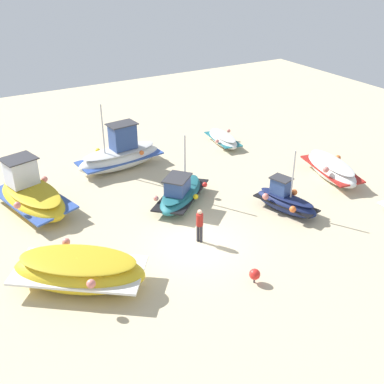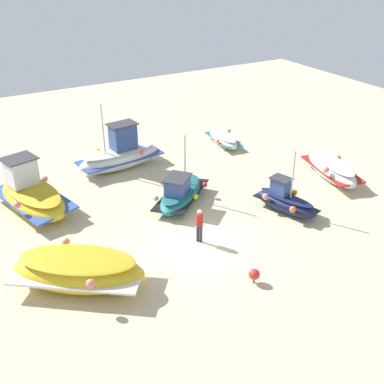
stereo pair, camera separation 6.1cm
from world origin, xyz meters
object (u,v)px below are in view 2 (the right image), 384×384
Objects in this scene: fishing_boat_1 at (79,270)px; person_walking at (199,223)px; fishing_boat_4 at (285,201)px; fishing_boat_3 at (223,139)px; fishing_boat_0 at (31,195)px; fishing_boat_8 at (181,193)px; mooring_buoy_1 at (254,274)px; fishing_boat_2 at (121,155)px; fishing_boat_5 at (332,169)px.

person_walking is at bearing -139.82° from fishing_boat_1.
fishing_boat_1 is 1.54× the size of fishing_boat_4.
fishing_boat_4 is at bearing 172.50° from fishing_boat_3.
fishing_boat_4 is at bearing -135.67° from fishing_boat_0.
fishing_boat_8 reaches higher than mooring_buoy_1.
fishing_boat_8 is at bearing -94.93° from mooring_buoy_1.
fishing_boat_2 is 13.00m from mooring_buoy_1.
fishing_boat_4 is at bearing 100.82° from fishing_boat_8.
fishing_boat_2 is 5.81m from fishing_boat_8.
fishing_boat_0 is 1.31× the size of fishing_boat_8.
mooring_buoy_1 is (7.11, 13.05, 0.02)m from fishing_boat_3.
fishing_boat_0 is at bearing -65.88° from fishing_boat_8.
fishing_boat_1 is at bearing -32.03° from person_walking.
fishing_boat_8 reaches higher than fishing_boat_5.
fishing_boat_8 reaches higher than person_walking.
person_walking reaches higher than fishing_boat_1.
fishing_boat_0 is at bearing -163.96° from fishing_boat_2.
fishing_boat_0 is 8.87× the size of mooring_buoy_1.
fishing_boat_4 is 6.19m from mooring_buoy_1.
fishing_boat_4 reaches higher than person_walking.
fishing_boat_1 is at bearing 76.00° from fishing_boat_4.
fishing_boat_5 is (-15.77, -2.18, -0.15)m from fishing_boat_1.
fishing_boat_1 is 11.21m from fishing_boat_2.
fishing_boat_8 is at bearing 138.19° from fishing_boat_3.
fishing_boat_8 is (-6.86, 3.31, -0.22)m from fishing_boat_0.
fishing_boat_1 is 1.02× the size of fishing_boat_2.
person_walking is at bearing 75.53° from fishing_boat_4.
fishing_boat_8 is (-0.99, 5.71, -0.27)m from fishing_boat_2.
fishing_boat_0 is at bearing 106.96° from fishing_boat_3.
fishing_boat_5 is at bearing -122.04° from fishing_boat_0.
fishing_boat_2 is 8.59× the size of mooring_buoy_1.
fishing_boat_4 is 0.77× the size of fishing_boat_5.
fishing_boat_5 is at bearing 128.96° from fishing_boat_8.
fishing_boat_4 is at bearing 147.07° from person_walking.
person_walking is (1.00, 3.60, 0.38)m from fishing_boat_8.
fishing_boat_8 is (9.02, -1.73, -0.00)m from fishing_boat_5.
fishing_boat_2 reaches higher than person_walking.
fishing_boat_1 is 1.60× the size of fishing_boat_3.
fishing_boat_3 is 5.48× the size of mooring_buoy_1.
person_walking is at bearing -96.32° from fishing_boat_2.
fishing_boat_2 is at bearing -114.04° from fishing_boat_5.
fishing_boat_1 is at bearing -28.77° from mooring_buoy_1.
fishing_boat_0 is at bearing -95.01° from fishing_boat_5.
person_walking is (5.20, 0.20, 0.37)m from fishing_boat_4.
fishing_boat_2 is (-5.87, -2.41, 0.06)m from fishing_boat_0.
fishing_boat_8 is at bearing -140.70° from person_walking.
fishing_boat_0 is 1.20× the size of fishing_boat_5.
mooring_buoy_1 is (4.83, 3.87, -0.18)m from fishing_boat_4.
fishing_boat_0 is at bearing -52.00° from fishing_boat_1.
mooring_buoy_1 is at bearing 60.73° from person_walking.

